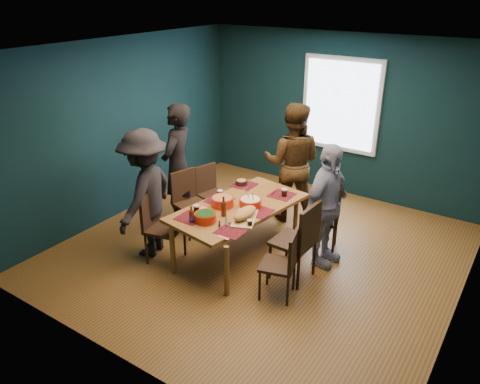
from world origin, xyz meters
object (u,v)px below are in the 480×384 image
(chair_right_near, at_px, (285,260))
(chair_right_mid, at_px, (301,237))
(dining_table, at_px, (239,210))
(chair_left_near, at_px, (158,221))
(chair_right_far, at_px, (329,212))
(bowl_salad, at_px, (223,201))
(cutting_board, at_px, (245,214))
(person_back, at_px, (292,163))
(person_near_left, at_px, (145,194))
(bowl_dumpling, at_px, (250,203))
(bowl_herbs, at_px, (205,217))
(chair_left_far, at_px, (210,188))
(person_right, at_px, (326,206))
(person_far_left, at_px, (178,166))
(chair_left_mid, at_px, (188,197))

(chair_right_near, bearing_deg, chair_right_mid, 76.77)
(dining_table, xyz_separation_m, chair_left_near, (-0.80, -0.70, -0.09))
(chair_right_mid, bearing_deg, chair_right_far, 92.07)
(bowl_salad, bearing_deg, cutting_board, -19.32)
(person_back, relative_size, person_near_left, 1.05)
(bowl_dumpling, bearing_deg, chair_right_near, -34.26)
(dining_table, xyz_separation_m, bowl_herbs, (-0.09, -0.59, 0.13))
(chair_left_far, height_order, person_near_left, person_near_left)
(dining_table, height_order, person_back, person_back)
(cutting_board, bearing_deg, chair_left_far, 121.36)
(bowl_salad, relative_size, cutting_board, 0.44)
(person_back, distance_m, person_right, 1.33)
(person_back, bearing_deg, cutting_board, 76.77)
(chair_right_mid, height_order, person_far_left, person_far_left)
(person_far_left, height_order, person_right, person_far_left)
(dining_table, bearing_deg, person_near_left, -139.45)
(bowl_salad, bearing_deg, person_far_left, 161.11)
(chair_left_far, relative_size, bowl_herbs, 3.19)
(chair_right_near, height_order, person_right, person_right)
(dining_table, distance_m, bowl_dumpling, 0.21)
(person_far_left, relative_size, person_right, 1.13)
(chair_left_mid, bearing_deg, chair_right_mid, 9.15)
(dining_table, relative_size, bowl_herbs, 7.46)
(chair_right_mid, xyz_separation_m, person_right, (0.08, 0.53, 0.22))
(chair_left_mid, distance_m, person_right, 2.07)
(chair_right_far, height_order, chair_right_near, chair_right_far)
(cutting_board, bearing_deg, chair_right_mid, -8.90)
(person_far_left, bearing_deg, person_near_left, -2.66)
(chair_left_far, xyz_separation_m, person_right, (2.00, -0.20, 0.32))
(bowl_dumpling, distance_m, bowl_herbs, 0.69)
(person_near_left, bearing_deg, chair_left_mid, 160.57)
(chair_left_far, height_order, chair_right_near, chair_left_far)
(dining_table, distance_m, chair_right_far, 1.21)
(person_far_left, xyz_separation_m, bowl_dumpling, (1.40, -0.20, -0.15))
(bowl_herbs, bearing_deg, person_far_left, 143.88)
(cutting_board, bearing_deg, chair_right_far, 31.93)
(dining_table, xyz_separation_m, chair_left_mid, (-0.98, 0.13, -0.11))
(person_far_left, xyz_separation_m, bowl_salad, (1.08, -0.37, -0.15))
(dining_table, relative_size, person_near_left, 1.15)
(dining_table, height_order, chair_right_far, chair_right_far)
(person_right, bearing_deg, cutting_board, 137.66)
(chair_left_far, xyz_separation_m, person_near_left, (-0.09, -1.26, 0.37))
(chair_right_far, xyz_separation_m, person_near_left, (-2.02, -1.36, 0.27))
(chair_right_far, height_order, bowl_herbs, chair_right_far)
(chair_left_near, bearing_deg, person_back, 52.34)
(chair_left_mid, height_order, chair_right_far, chair_right_far)
(person_right, bearing_deg, chair_right_mid, 177.18)
(chair_right_near, xyz_separation_m, bowl_salad, (-1.16, 0.40, 0.28))
(chair_left_far, distance_m, person_near_left, 1.32)
(person_back, bearing_deg, chair_left_near, 46.53)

